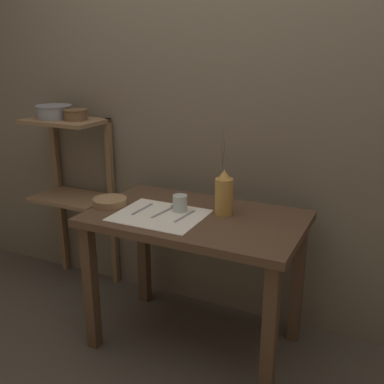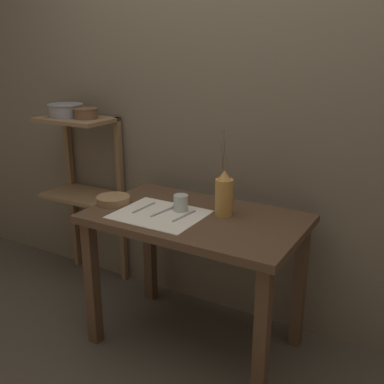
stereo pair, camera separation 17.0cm
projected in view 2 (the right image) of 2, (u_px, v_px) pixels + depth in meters
name	position (u px, v px, depth m)	size (l,w,h in m)	color
ground_plane	(195.00, 342.00, 2.50)	(12.00, 12.00, 0.00)	#473F35
stone_wall_back	(235.00, 116.00, 2.49)	(7.00, 0.06, 2.40)	#6B5E4C
wooden_table	(195.00, 237.00, 2.30)	(1.09, 0.65, 0.75)	#4C3523
wooden_shelf_unit	(84.00, 170.00, 2.96)	(0.48, 0.31, 1.14)	brown
linen_cloth	(160.00, 214.00, 2.27)	(0.44, 0.37, 0.00)	silver
pitcher_with_flowers	(224.00, 194.00, 2.24)	(0.09, 0.09, 0.44)	#B7843D
wooden_bowl	(113.00, 200.00, 2.44)	(0.18, 0.18, 0.04)	#8E6B47
glass_tumbler_near	(181.00, 203.00, 2.31)	(0.08, 0.08, 0.08)	#B7C1BC
fork_inner	(144.00, 208.00, 2.36)	(0.02, 0.18, 0.00)	gray
spoon_inner	(170.00, 208.00, 2.34)	(0.04, 0.19, 0.02)	gray
fork_outer	(184.00, 216.00, 2.24)	(0.03, 0.18, 0.00)	gray
metal_pot_large	(66.00, 110.00, 2.84)	(0.22, 0.22, 0.08)	gray
metal_pot_small	(86.00, 113.00, 2.76)	(0.15, 0.15, 0.07)	brown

